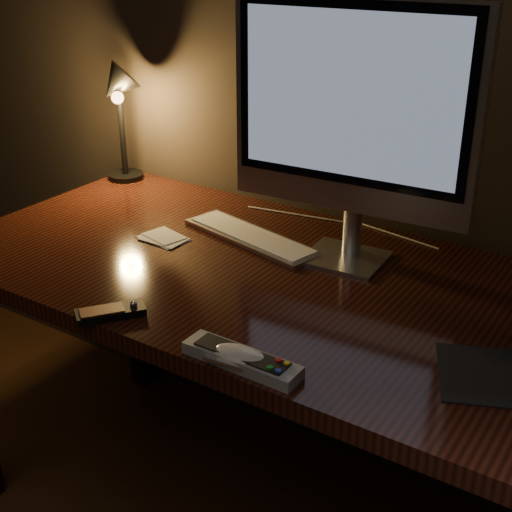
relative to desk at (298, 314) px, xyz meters
The scene contains 10 objects.
desk is the anchor object (origin of this frame).
monitor 0.48m from the desk, 45.44° to the left, with size 0.55×0.17×0.57m.
keyboard 0.22m from the desk, 160.72° to the left, with size 0.38×0.11×0.01m, color silver.
mousepad 0.57m from the desk, 20.36° to the right, with size 0.22×0.18×0.00m, color black.
mouse 0.44m from the desk, 74.05° to the right, with size 0.12×0.06×0.02m, color white.
media_remote 0.47m from the desk, 115.18° to the right, with size 0.12×0.14×0.02m.
tv_remote 0.45m from the desk, 73.54° to the right, with size 0.22×0.06×0.03m.
papers 0.38m from the desk, behind, with size 0.12×0.08×0.01m, color white.
desk_lamp 0.83m from the desk, 164.21° to the left, with size 0.18×0.19×0.36m.
cable 0.29m from the desk, 95.27° to the left, with size 0.00×0.00×0.52m, color white.
Camera 1 is at (0.71, 0.66, 1.45)m, focal length 50.00 mm.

